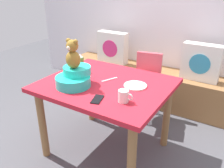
% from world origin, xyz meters
% --- Properties ---
extents(ground_plane, '(8.00, 8.00, 0.00)m').
position_xyz_m(ground_plane, '(0.00, 0.00, 0.00)').
color(ground_plane, '#4C4C51').
extents(back_wall, '(4.40, 0.10, 2.60)m').
position_xyz_m(back_wall, '(0.00, 1.49, 1.30)').
color(back_wall, silver).
rests_on(back_wall, ground_plane).
extents(window_bench, '(2.60, 0.44, 0.46)m').
position_xyz_m(window_bench, '(0.00, 1.22, 0.23)').
color(window_bench, olive).
rests_on(window_bench, ground_plane).
extents(pillow_floral_left, '(0.44, 0.15, 0.44)m').
position_xyz_m(pillow_floral_left, '(-0.67, 1.20, 0.68)').
color(pillow_floral_left, white).
rests_on(pillow_floral_left, window_bench).
extents(pillow_floral_right, '(0.44, 0.15, 0.44)m').
position_xyz_m(pillow_floral_right, '(0.56, 1.20, 0.68)').
color(pillow_floral_right, white).
rests_on(pillow_floral_right, window_bench).
extents(dining_table, '(1.11, 0.94, 0.74)m').
position_xyz_m(dining_table, '(0.00, 0.00, 0.63)').
color(dining_table, red).
rests_on(dining_table, ground_plane).
extents(highchair, '(0.38, 0.50, 0.79)m').
position_xyz_m(highchair, '(0.05, 0.78, 0.52)').
color(highchair, '#D84C59').
rests_on(highchair, ground_plane).
extents(infant_seat_teal, '(0.30, 0.33, 0.16)m').
position_xyz_m(infant_seat_teal, '(-0.20, -0.18, 0.81)').
color(infant_seat_teal, '#21CBB4').
rests_on(infant_seat_teal, dining_table).
extents(teddy_bear, '(0.13, 0.12, 0.25)m').
position_xyz_m(teddy_bear, '(-0.20, -0.19, 1.02)').
color(teddy_bear, olive).
rests_on(teddy_bear, infant_seat_teal).
extents(ketchup_bottle, '(0.07, 0.07, 0.18)m').
position_xyz_m(ketchup_bottle, '(-0.36, 0.10, 0.83)').
color(ketchup_bottle, '#4C8C33').
rests_on(ketchup_bottle, dining_table).
extents(coffee_mug, '(0.12, 0.08, 0.09)m').
position_xyz_m(coffee_mug, '(0.30, -0.22, 0.79)').
color(coffee_mug, silver).
rests_on(coffee_mug, dining_table).
extents(dinner_plate_near, '(0.20, 0.20, 0.01)m').
position_xyz_m(dinner_plate_near, '(0.25, 0.07, 0.75)').
color(dinner_plate_near, white).
rests_on(dinner_plate_near, dining_table).
extents(cell_phone, '(0.11, 0.16, 0.01)m').
position_xyz_m(cell_phone, '(0.12, -0.30, 0.74)').
color(cell_phone, black).
rests_on(cell_phone, dining_table).
extents(table_fork, '(0.08, 0.16, 0.01)m').
position_xyz_m(table_fork, '(-0.01, 0.07, 0.74)').
color(table_fork, silver).
rests_on(table_fork, dining_table).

